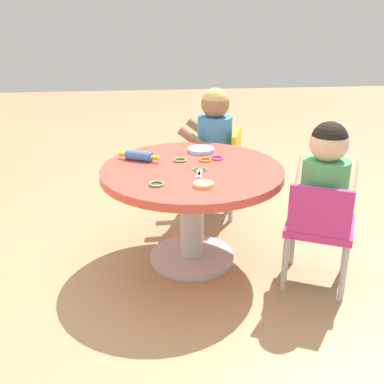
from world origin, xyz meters
The scene contains 14 objects.
ground_plane centered at (0.00, 0.00, 0.00)m, with size 10.00×10.00×0.00m, color tan.
craft_table centered at (0.00, 0.00, 0.39)m, with size 0.90×0.90×0.51m.
child_chair_left centered at (-0.29, -0.56, 0.31)m, with size 0.40×0.40×0.54m.
seated_child_left centered at (-0.26, -0.57, 0.53)m, with size 0.43×0.39×0.51m.
child_chair_right centered at (0.59, -0.23, 0.31)m, with size 0.38×0.38×0.54m.
seated_child_right centered at (0.60, -0.19, 0.53)m, with size 0.36×0.41×0.51m.
rolling_pin centered at (0.14, 0.26, 0.53)m, with size 0.12×0.22×0.05m.
craft_scissors centered at (-0.06, -0.03, 0.51)m, with size 0.14×0.08×0.01m.
playdough_blob_0 centered at (-0.25, -0.03, 0.52)m, with size 0.09×0.09×0.02m, color #F2CC72.
playdough_blob_1 centered at (0.26, -0.08, 0.52)m, with size 0.14×0.14×0.02m, color #8CCCF2.
cookie_cutter_0 centered at (0.13, -0.14, 0.51)m, with size 0.07×0.07×0.01m, color #D83FA5.
cookie_cutter_1 centered at (0.10, -0.08, 0.51)m, with size 0.07×0.07×0.01m, color orange.
cookie_cutter_2 centered at (-0.21, 0.18, 0.51)m, with size 0.07×0.07×0.01m, color #4CB259.
cookie_cutter_3 centered at (0.11, 0.05, 0.51)m, with size 0.07×0.07×0.01m, color #4CB259.
Camera 1 is at (-2.18, 0.22, 1.28)m, focal length 44.46 mm.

